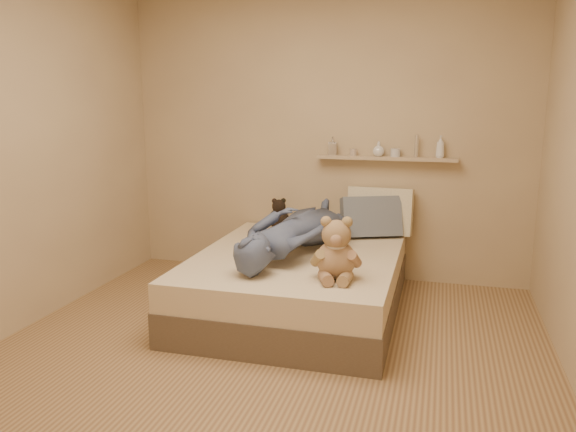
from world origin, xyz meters
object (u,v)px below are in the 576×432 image
(teddy_bear, at_px, (336,254))
(pillow_grey, at_px, (371,217))
(wall_shelf, at_px, (386,158))
(dark_plush, at_px, (279,216))
(pillow_cream, at_px, (380,211))
(person, at_px, (297,230))
(game_console, at_px, (252,251))
(bed, at_px, (298,282))

(teddy_bear, height_order, pillow_grey, teddy_bear)
(wall_shelf, bearing_deg, teddy_bear, -96.31)
(dark_plush, distance_m, pillow_cream, 0.90)
(pillow_grey, relative_size, wall_shelf, 0.42)
(dark_plush, height_order, person, person)
(pillow_grey, bearing_deg, pillow_cream, 66.89)
(game_console, xyz_separation_m, person, (0.17, 0.54, 0.03))
(game_console, relative_size, wall_shelf, 0.15)
(game_console, bearing_deg, pillow_grey, 61.89)
(game_console, bearing_deg, wall_shelf, 62.84)
(wall_shelf, bearing_deg, pillow_grey, -111.58)
(teddy_bear, height_order, dark_plush, teddy_bear)
(game_console, relative_size, dark_plush, 0.64)
(game_console, height_order, pillow_grey, pillow_grey)
(person, height_order, wall_shelf, wall_shelf)
(game_console, relative_size, pillow_cream, 0.33)
(bed, distance_m, teddy_bear, 0.77)
(game_console, relative_size, person, 0.12)
(teddy_bear, xyz_separation_m, dark_plush, (-0.76, 1.28, -0.05))
(game_console, bearing_deg, bed, 70.57)
(bed, relative_size, wall_shelf, 1.58)
(wall_shelf, bearing_deg, person, -122.17)
(pillow_cream, distance_m, pillow_grey, 0.16)
(bed, relative_size, dark_plush, 6.71)
(wall_shelf, bearing_deg, game_console, -117.16)
(game_console, relative_size, pillow_grey, 0.36)
(teddy_bear, xyz_separation_m, pillow_grey, (0.07, 1.22, -0.00))
(game_console, bearing_deg, person, 72.15)
(dark_plush, xyz_separation_m, pillow_grey, (0.84, -0.07, 0.05))
(pillow_cream, distance_m, wall_shelf, 0.46)
(teddy_bear, relative_size, pillow_cream, 0.77)
(bed, xyz_separation_m, pillow_grey, (0.46, 0.69, 0.40))
(dark_plush, height_order, wall_shelf, wall_shelf)
(dark_plush, relative_size, pillow_cream, 0.51)
(wall_shelf, bearing_deg, pillow_cream, -108.79)
(pillow_cream, relative_size, person, 0.36)
(pillow_cream, relative_size, wall_shelf, 0.46)
(game_console, distance_m, person, 0.57)
(teddy_bear, bearing_deg, bed, 126.50)
(person, bearing_deg, wall_shelf, -108.05)
(person, xyz_separation_m, wall_shelf, (0.56, 0.89, 0.47))
(bed, height_order, pillow_grey, pillow_grey)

